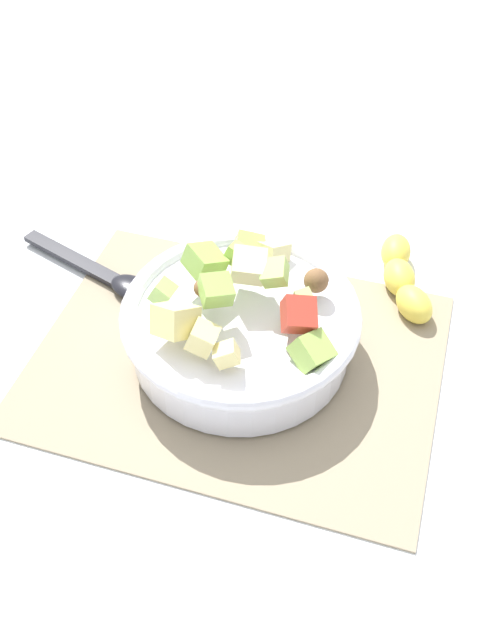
# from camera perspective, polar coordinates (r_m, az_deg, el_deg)

# --- Properties ---
(ground_plane) EXTENTS (2.40, 2.40, 0.00)m
(ground_plane) POSITION_cam_1_polar(r_m,az_deg,el_deg) (0.80, -0.24, -3.26)
(ground_plane) COLOR silver
(placemat) EXTENTS (0.43, 0.33, 0.01)m
(placemat) POSITION_cam_1_polar(r_m,az_deg,el_deg) (0.79, -0.24, -3.12)
(placemat) COLOR gray
(placemat) RESTS_ON ground_plane
(salad_bowl) EXTENTS (0.25, 0.25, 0.12)m
(salad_bowl) POSITION_cam_1_polar(r_m,az_deg,el_deg) (0.77, 0.02, -0.30)
(salad_bowl) COLOR white
(salad_bowl) RESTS_ON placemat
(serving_spoon) EXTENTS (0.20, 0.09, 0.01)m
(serving_spoon) POSITION_cam_1_polar(r_m,az_deg,el_deg) (0.89, -10.41, 3.48)
(serving_spoon) COLOR black
(serving_spoon) RESTS_ON placemat
(banana_whole) EXTENTS (0.09, 0.15, 0.04)m
(banana_whole) POSITION_cam_1_polar(r_m,az_deg,el_deg) (0.89, 12.68, 3.31)
(banana_whole) COLOR yellow
(banana_whole) RESTS_ON ground_plane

